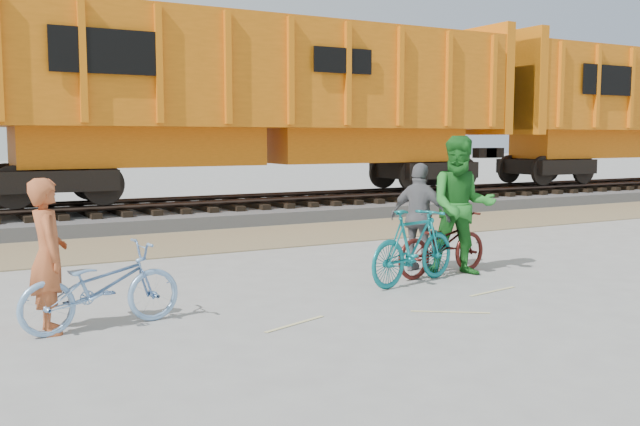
# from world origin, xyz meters

# --- Properties ---
(ground) EXTENTS (120.00, 120.00, 0.00)m
(ground) POSITION_xyz_m (0.00, 0.00, 0.00)
(ground) COLOR #9E9E99
(ground) RESTS_ON ground
(gravel_strip) EXTENTS (120.00, 3.00, 0.02)m
(gravel_strip) POSITION_xyz_m (0.00, 5.50, 0.01)
(gravel_strip) COLOR #917E5A
(gravel_strip) RESTS_ON ground
(ballast_bed) EXTENTS (120.00, 4.00, 0.30)m
(ballast_bed) POSITION_xyz_m (0.00, 9.00, 0.15)
(ballast_bed) COLOR slate
(ballast_bed) RESTS_ON ground
(track) EXTENTS (120.00, 2.60, 0.24)m
(track) POSITION_xyz_m (0.00, 9.00, 0.47)
(track) COLOR black
(track) RESTS_ON ballast_bed
(hopper_car_center) EXTENTS (14.00, 3.13, 4.65)m
(hopper_car_center) POSITION_xyz_m (3.11, 9.00, 3.01)
(hopper_car_center) COLOR black
(hopper_car_center) RESTS_ON track
(bicycle_blue) EXTENTS (1.76, 0.79, 0.90)m
(bicycle_blue) POSITION_xyz_m (-2.85, 0.05, 0.45)
(bicycle_blue) COLOR #80ABDE
(bicycle_blue) RESTS_ON ground
(bicycle_teal) EXTENTS (1.80, 0.93, 1.04)m
(bicycle_teal) POSITION_xyz_m (1.40, 0.32, 0.52)
(bicycle_teal) COLOR #0F757B
(bicycle_teal) RESTS_ON ground
(bicycle_maroon) EXTENTS (1.81, 0.84, 0.92)m
(bicycle_maroon) POSITION_xyz_m (2.13, 0.62, 0.46)
(bicycle_maroon) COLOR #461410
(bicycle_maroon) RESTS_ON ground
(person_solo) EXTENTS (0.39, 0.59, 1.60)m
(person_solo) POSITION_xyz_m (-3.35, 0.15, 0.80)
(person_solo) COLOR #B1552D
(person_solo) RESTS_ON ground
(person_man) EXTENTS (1.24, 1.17, 2.03)m
(person_man) POSITION_xyz_m (2.40, 0.52, 1.01)
(person_man) COLOR #207224
(person_man) RESTS_ON ground
(person_woman) EXTENTS (0.79, 1.03, 1.63)m
(person_woman) POSITION_xyz_m (2.03, 1.02, 0.81)
(person_woman) COLOR slate
(person_woman) RESTS_ON ground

